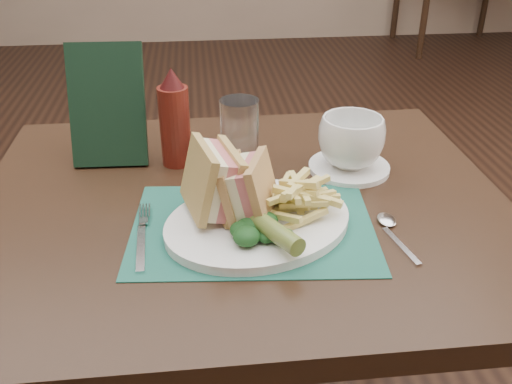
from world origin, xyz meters
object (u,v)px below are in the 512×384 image
Objects in this scene: saucer at (349,167)px; ketchup_bottle at (174,117)px; drinking_glass at (240,134)px; sandwich_half_b at (235,187)px; sandwich_half_a at (199,182)px; check_presenter at (107,105)px; coffee_cup at (351,142)px; table_main at (245,359)px; plate at (258,222)px; placemat at (253,227)px.

ketchup_bottle is (-0.32, 0.06, 0.09)m from saucer.
drinking_glass reaches higher than saucer.
sandwich_half_a is at bearing -168.01° from sandwich_half_b.
check_presenter reaches higher than sandwich_half_a.
sandwich_half_b reaches higher than coffee_cup.
saucer is at bearing -11.30° from ketchup_bottle.
coffee_cup is (0.22, 0.16, -0.01)m from sandwich_half_b.
sandwich_half_a is at bearing -134.88° from table_main.
plate is 0.11m from sandwich_half_a.
sandwich_half_a reaches higher than saucer.
drinking_glass is at bearing 54.96° from sandwich_half_a.
sandwich_half_a is at bearing -80.00° from ketchup_bottle.
ketchup_bottle is at bearing 86.62° from sandwich_half_a.
coffee_cup reaches higher than table_main.
plate is 0.27m from coffee_cup.
ketchup_bottle reaches higher than coffee_cup.
sandwich_half_b is (0.05, -0.01, -0.01)m from sandwich_half_a.
plate is 1.61× the size of ketchup_bottle.
saucer is 0.81× the size of ketchup_bottle.
sandwich_half_b is (-0.02, -0.08, 0.44)m from table_main.
ketchup_bottle is at bearing 168.70° from coffee_cup.
ketchup_bottle reaches higher than sandwich_half_a.
table_main is at bearing -157.50° from saucer.
table_main is 0.46m from sandwich_half_a.
check_presenter is at bearing 109.13° from sandwich_half_a.
check_presenter reaches higher than table_main.
table_main is at bearing 75.99° from plate.
saucer is 1.25× the size of coffee_cup.
check_presenter reaches higher than saucer.
sandwich_half_b is 0.83× the size of coffee_cup.
plate is at bearing -26.96° from sandwich_half_a.
drinking_glass is 0.57× the size of check_presenter.
drinking_glass is at bearing -11.13° from ketchup_bottle.
drinking_glass is (0.08, 0.20, -0.01)m from sandwich_half_a.
placemat is at bearing -138.06° from coffee_cup.
table_main is 9.06× the size of sandwich_half_b.
saucer is at bearing -9.76° from check_presenter.
ketchup_bottle is at bearing -11.97° from check_presenter.
sandwich_half_b is 0.28m from coffee_cup.
coffee_cup is (0.20, 0.18, 0.06)m from placemat.
coffee_cup is at bearing -9.76° from check_presenter.
drinking_glass is (-0.01, 0.22, 0.06)m from plate.
coffee_cup is (0.28, 0.16, -0.02)m from sandwich_half_a.
sandwich_half_a reaches higher than placemat.
sandwich_half_a is 0.97× the size of coffee_cup.
sandwich_half_a is 0.30m from check_presenter.
sandwich_half_b is at bearing -143.60° from coffee_cup.
ketchup_bottle is (-0.12, 0.02, 0.03)m from drinking_glass.
sandwich_half_b reaches higher than placemat.
placemat is 3.78× the size of sandwich_half_b.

